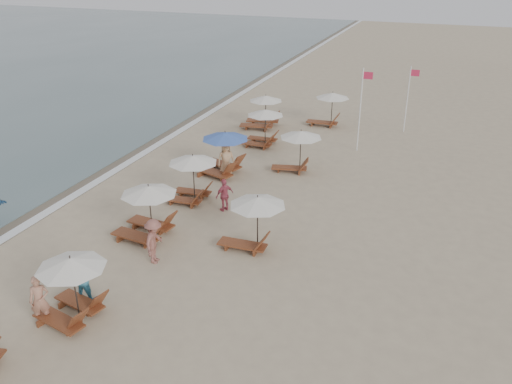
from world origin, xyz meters
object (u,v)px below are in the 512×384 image
at_px(beachgoer_mid_a, 83,277).
at_px(beachgoer_mid_b, 154,241).
at_px(beachgoer_far_b, 226,159).
at_px(lounger_station_3, 190,177).
at_px(inland_station_0, 251,218).
at_px(beachgoer_near, 40,300).
at_px(lounger_station_6, 262,113).
at_px(lounger_station_5, 262,127).
at_px(beachgoer_far_a, 225,195).
at_px(lounger_station_2, 145,212).
at_px(inland_station_1, 296,146).
at_px(lounger_station_1, 70,288).
at_px(flag_pole_near, 361,106).
at_px(lounger_station_4, 221,154).
at_px(inland_station_2, 328,107).

height_order(beachgoer_mid_a, beachgoer_mid_b, beachgoer_mid_b).
distance_m(beachgoer_mid_a, beachgoer_far_b, 11.65).
bearing_deg(lounger_station_3, inland_station_0, -36.33).
bearing_deg(beachgoer_far_b, beachgoer_mid_a, -132.72).
bearing_deg(beachgoer_near, lounger_station_6, 56.59).
distance_m(lounger_station_5, beachgoer_far_a, 9.05).
height_order(lounger_station_2, inland_station_1, lounger_station_2).
bearing_deg(beachgoer_mid_b, beachgoer_mid_a, 152.10).
relative_size(beachgoer_mid_b, beachgoer_far_a, 1.15).
bearing_deg(lounger_station_1, inland_station_0, 58.78).
xyz_separation_m(beachgoer_mid_b, flag_pole_near, (4.79, 15.05, 1.79)).
bearing_deg(lounger_station_4, inland_station_1, 25.57).
xyz_separation_m(lounger_station_2, lounger_station_6, (-0.71, 15.63, -0.10)).
bearing_deg(beachgoer_near, lounger_station_4, 54.11).
distance_m(lounger_station_1, beachgoer_near, 1.00).
distance_m(lounger_station_1, lounger_station_6, 21.25).
relative_size(beachgoer_mid_a, flag_pole_near, 0.35).
relative_size(inland_station_2, beachgoer_mid_a, 1.65).
bearing_deg(inland_station_0, lounger_station_3, 143.67).
bearing_deg(lounger_station_1, flag_pole_near, 73.92).
xyz_separation_m(lounger_station_3, inland_station_1, (3.53, 5.31, 0.17)).
relative_size(lounger_station_3, beachgoer_near, 1.45).
relative_size(lounger_station_1, inland_station_2, 0.90).
height_order(lounger_station_3, inland_station_1, lounger_station_3).
xyz_separation_m(lounger_station_5, beachgoer_mid_b, (0.80, -13.90, -0.27)).
height_order(inland_station_2, flag_pole_near, flag_pole_near).
bearing_deg(inland_station_2, lounger_station_2, -100.57).
xyz_separation_m(lounger_station_5, inland_station_2, (2.71, 5.27, 0.15)).
bearing_deg(beachgoer_near, lounger_station_1, -1.73).
relative_size(lounger_station_1, inland_station_0, 0.94).
xyz_separation_m(lounger_station_4, flag_pole_near, (6.05, 6.11, 1.55)).
xyz_separation_m(inland_station_1, beachgoer_mid_b, (-2.32, -10.65, -0.52)).
height_order(beachgoer_mid_b, flag_pole_near, flag_pole_near).
xyz_separation_m(beachgoer_near, beachgoer_far_a, (2.16, 9.44, -0.08)).
xyz_separation_m(lounger_station_4, beachgoer_mid_a, (0.23, -11.83, -0.29)).
bearing_deg(flag_pole_near, inland_station_0, -97.73).
xyz_separation_m(lounger_station_4, beachgoer_far_b, (0.37, -0.19, -0.19)).
height_order(inland_station_1, inland_station_2, same).
bearing_deg(beachgoer_far_b, beachgoer_near, -134.57).
distance_m(lounger_station_2, inland_station_0, 4.46).
xyz_separation_m(lounger_station_6, beachgoer_mid_b, (2.08, -17.26, -0.10)).
distance_m(lounger_station_3, beachgoer_mid_b, 5.49).
relative_size(lounger_station_2, lounger_station_4, 0.95).
relative_size(lounger_station_5, inland_station_1, 0.92).
bearing_deg(beachgoer_far_a, inland_station_1, -163.93).
height_order(inland_station_1, beachgoer_near, inland_station_1).
xyz_separation_m(lounger_station_4, beachgoer_near, (-0.21, -13.40, -0.28)).
bearing_deg(inland_station_1, lounger_station_2, -112.22).
distance_m(lounger_station_2, inland_station_1, 9.75).
xyz_separation_m(lounger_station_6, inland_station_2, (3.98, 1.91, 0.33)).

